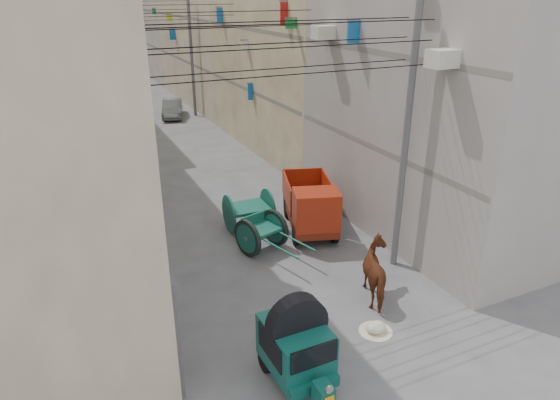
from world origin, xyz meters
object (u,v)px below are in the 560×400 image
tonga_cart (262,232)px  distant_car_white (131,173)px  distant_car_green (120,97)px  second_cart (249,209)px  feed_sack (376,327)px  mini_truck (312,210)px  distant_car_grey (172,108)px  horse (379,273)px  auto_rickshaw (297,344)px

tonga_cart → distant_car_white: (-2.87, 7.58, 0.01)m
distant_car_green → second_cart: bearing=106.9°
feed_sack → distant_car_green: distant_car_green is taller
mini_truck → second_cart: 2.28m
tonga_cart → distant_car_grey: size_ratio=0.84×
distant_car_white → tonga_cart: bearing=109.1°
second_cart → distant_car_green: bearing=93.4°
mini_truck → horse: size_ratio=1.97×
horse → distant_car_grey: horse is taller
second_cart → feed_sack: bearing=-83.1°
distant_car_white → distant_car_grey: 13.00m
tonga_cart → second_cart: second_cart is taller
mini_truck → second_cart: bearing=161.8°
tonga_cart → feed_sack: tonga_cart is taller
auto_rickshaw → tonga_cart: (1.67, 5.81, -0.32)m
horse → distant_car_green: size_ratio=0.51×
auto_rickshaw → horse: size_ratio=1.25×
mini_truck → distant_car_green: (-2.67, 25.10, -0.38)m
horse → distant_car_white: horse is taller
auto_rickshaw → distant_car_grey: bearing=81.3°
distant_car_green → mini_truck: bearing=111.0°
feed_sack → distant_car_white: size_ratio=0.14×
feed_sack → mini_truck: bearing=78.3°
mini_truck → feed_sack: 5.71m
horse → distant_car_grey: size_ratio=0.54×
distant_car_white → feed_sack: bearing=104.8°
distant_car_grey → auto_rickshaw: bearing=-81.8°
auto_rickshaw → distant_car_green: 31.30m
second_cart → feed_sack: (0.67, -6.89, -0.60)m
feed_sack → distant_car_grey: 24.88m
horse → distant_car_white: size_ratio=0.49×
distant_car_grey → distant_car_green: (-2.52, 5.79, -0.04)m
horse → mini_truck: bearing=-73.4°
mini_truck → second_cart: (-1.83, 1.35, -0.19)m
distant_car_white → distant_car_green: bearing=-98.9°
auto_rickshaw → distant_car_grey: size_ratio=0.67×
second_cart → auto_rickshaw: bearing=-102.9°
feed_sack → horse: size_ratio=0.28×
mini_truck → distant_car_green: mini_truck is taller
distant_car_grey → mini_truck: bearing=-73.4°
distant_car_white → distant_car_green: (2.26, 17.88, -0.12)m
mini_truck → second_cart: mini_truck is taller
tonga_cart → second_cart: (0.23, 1.71, 0.09)m
second_cart → distant_car_grey: bearing=86.0°
feed_sack → distant_car_green: size_ratio=0.14×
second_cart → distant_car_grey: second_cart is taller
feed_sack → horse: (0.93, 1.24, 0.66)m
mini_truck → second_cart: size_ratio=2.34×
distant_car_grey → horse: bearing=-74.0°
second_cart → distant_car_white: 6.64m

